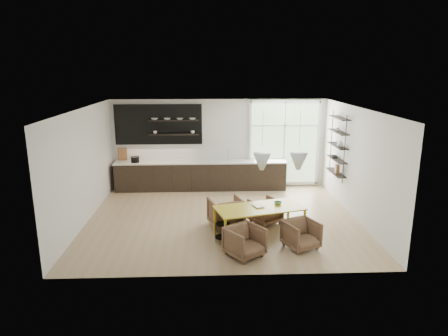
% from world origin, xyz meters
% --- Properties ---
extents(room, '(7.02, 6.01, 2.91)m').
position_xyz_m(room, '(0.58, 1.10, 1.46)').
color(room, tan).
rests_on(room, ground).
extents(kitchen_run, '(5.54, 0.69, 2.75)m').
position_xyz_m(kitchen_run, '(-0.70, 2.69, 0.60)').
color(kitchen_run, black).
rests_on(kitchen_run, ground).
extents(right_shelving, '(0.26, 1.22, 1.90)m').
position_xyz_m(right_shelving, '(3.36, 1.17, 1.65)').
color(right_shelving, black).
rests_on(right_shelving, ground).
extents(dining_table, '(2.18, 1.41, 0.74)m').
position_xyz_m(dining_table, '(0.82, -1.23, 0.69)').
color(dining_table, gold).
rests_on(dining_table, ground).
extents(armchair_back_left, '(0.97, 0.99, 0.73)m').
position_xyz_m(armchair_back_left, '(0.07, -0.55, 0.37)').
color(armchair_back_left, brown).
rests_on(armchair_back_left, ground).
extents(armchair_back_right, '(0.94, 0.95, 0.63)m').
position_xyz_m(armchair_back_right, '(1.08, -0.35, 0.32)').
color(armchair_back_right, brown).
rests_on(armchair_back_right, ground).
extents(armchair_front_left, '(0.98, 0.98, 0.65)m').
position_xyz_m(armchair_front_left, '(0.39, -2.19, 0.32)').
color(armchair_front_left, brown).
rests_on(armchair_front_left, ground).
extents(armchair_front_right, '(0.88, 0.89, 0.62)m').
position_xyz_m(armchair_front_right, '(1.67, -1.85, 0.31)').
color(armchair_front_right, brown).
rests_on(armchair_front_right, ground).
extents(wire_stool, '(0.35, 0.35, 0.45)m').
position_xyz_m(wire_stool, '(-0.05, -1.49, 0.29)').
color(wire_stool, black).
rests_on(wire_stool, ground).
extents(table_book, '(0.30, 0.34, 0.03)m').
position_xyz_m(table_book, '(0.69, -1.21, 0.75)').
color(table_book, white).
rests_on(table_book, dining_table).
extents(table_bowl, '(0.20, 0.20, 0.06)m').
position_xyz_m(table_bowl, '(1.28, -1.02, 0.76)').
color(table_bowl, '#4D8048').
rests_on(table_bowl, dining_table).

